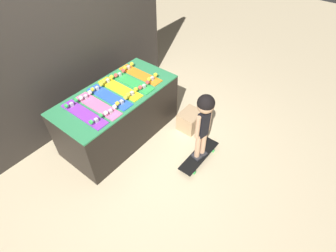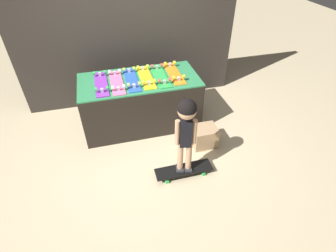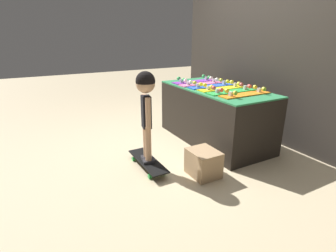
% 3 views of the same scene
% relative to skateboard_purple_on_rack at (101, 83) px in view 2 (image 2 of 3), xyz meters
% --- Properties ---
extents(ground_plane, '(16.00, 16.00, 0.00)m').
position_rel_skateboard_purple_on_rack_xyz_m(ground_plane, '(0.53, -0.56, -0.81)').
color(ground_plane, beige).
extents(back_wall, '(3.56, 0.10, 2.76)m').
position_rel_skateboard_purple_on_rack_xyz_m(back_wall, '(0.53, 0.81, 0.57)').
color(back_wall, '#332D28').
rests_on(back_wall, ground_plane).
extents(display_rack, '(1.73, 0.83, 0.79)m').
position_rel_skateboard_purple_on_rack_xyz_m(display_rack, '(0.53, 0.01, -0.41)').
color(display_rack, black).
rests_on(display_rack, ground_plane).
extents(skateboard_purple_on_rack, '(0.18, 0.71, 0.09)m').
position_rel_skateboard_purple_on_rack_xyz_m(skateboard_purple_on_rack, '(0.00, 0.00, 0.00)').
color(skateboard_purple_on_rack, purple).
rests_on(skateboard_purple_on_rack, display_rack).
extents(skateboard_pink_on_rack, '(0.18, 0.71, 0.09)m').
position_rel_skateboard_purple_on_rack_xyz_m(skateboard_pink_on_rack, '(0.21, -0.01, 0.00)').
color(skateboard_pink_on_rack, pink).
rests_on(skateboard_pink_on_rack, display_rack).
extents(skateboard_blue_on_rack, '(0.18, 0.71, 0.09)m').
position_rel_skateboard_purple_on_rack_xyz_m(skateboard_blue_on_rack, '(0.43, 0.01, 0.00)').
color(skateboard_blue_on_rack, blue).
rests_on(skateboard_blue_on_rack, display_rack).
extents(skateboard_yellow_on_rack, '(0.18, 0.71, 0.09)m').
position_rel_skateboard_purple_on_rack_xyz_m(skateboard_yellow_on_rack, '(0.64, 0.03, 0.00)').
color(skateboard_yellow_on_rack, yellow).
rests_on(skateboard_yellow_on_rack, display_rack).
extents(skateboard_green_on_rack, '(0.18, 0.71, 0.09)m').
position_rel_skateboard_purple_on_rack_xyz_m(skateboard_green_on_rack, '(0.86, 0.01, 0.00)').
color(skateboard_green_on_rack, green).
rests_on(skateboard_green_on_rack, display_rack).
extents(skateboard_orange_on_rack, '(0.18, 0.71, 0.09)m').
position_rel_skateboard_purple_on_rack_xyz_m(skateboard_orange_on_rack, '(1.07, 0.04, 0.00)').
color(skateboard_orange_on_rack, orange).
rests_on(skateboard_orange_on_rack, display_rack).
extents(skateboard_on_floor, '(0.74, 0.20, 0.09)m').
position_rel_skateboard_purple_on_rack_xyz_m(skateboard_on_floor, '(0.85, -1.20, -0.73)').
color(skateboard_on_floor, black).
rests_on(skateboard_on_floor, ground_plane).
extents(child, '(0.25, 0.21, 1.05)m').
position_rel_skateboard_purple_on_rack_xyz_m(child, '(0.85, -1.20, 0.02)').
color(child, '#2D2D33').
rests_on(child, skateboard_on_floor).
extents(storage_box, '(0.35, 0.29, 0.30)m').
position_rel_skateboard_purple_on_rack_xyz_m(storage_box, '(1.31, -0.73, -0.66)').
color(storage_box, tan).
rests_on(storage_box, ground_plane).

